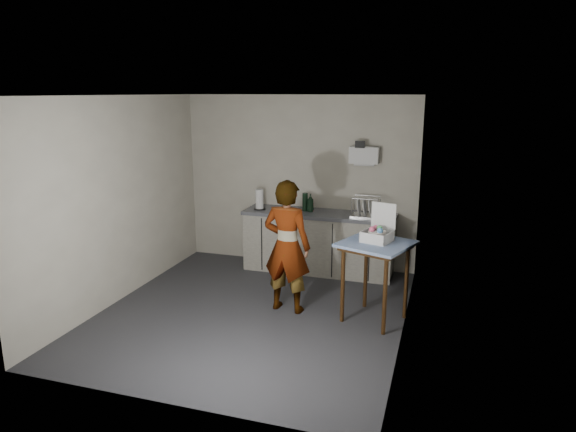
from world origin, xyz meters
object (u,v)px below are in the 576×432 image
(dish_rack, at_px, (365,212))
(dark_bottle, at_px, (305,202))
(soda_can, at_px, (312,207))
(standing_man, at_px, (287,246))
(paper_towel, at_px, (260,200))
(side_table, at_px, (376,253))
(kitchen_counter, at_px, (319,244))
(bakery_box, at_px, (378,233))
(soap_bottle, at_px, (310,203))

(dish_rack, bearing_deg, dark_bottle, 175.80)
(soda_can, relative_size, dish_rack, 0.29)
(standing_man, relative_size, paper_towel, 5.32)
(dish_rack, bearing_deg, side_table, -75.94)
(paper_towel, bearing_deg, dish_rack, 1.43)
(dish_rack, bearing_deg, standing_man, -116.08)
(kitchen_counter, bearing_deg, bakery_box, -53.22)
(kitchen_counter, xyz_separation_m, dark_bottle, (-0.23, 0.03, 0.62))
(kitchen_counter, relative_size, paper_towel, 7.28)
(side_table, distance_m, dish_rack, 1.47)
(paper_towel, relative_size, dish_rack, 0.76)
(kitchen_counter, xyz_separation_m, soap_bottle, (-0.14, 0.01, 0.62))
(bakery_box, bearing_deg, side_table, -75.58)
(side_table, height_order, soda_can, soda_can)
(soda_can, distance_m, dark_bottle, 0.13)
(side_table, xyz_separation_m, paper_towel, (-1.95, 1.38, 0.22))
(dish_rack, bearing_deg, paper_towel, -178.57)
(soap_bottle, relative_size, paper_towel, 0.87)
(kitchen_counter, relative_size, soap_bottle, 8.40)
(soap_bottle, relative_size, dish_rack, 0.66)
(dark_bottle, xyz_separation_m, bakery_box, (1.27, -1.43, 0.01))
(soda_can, bearing_deg, side_table, -52.06)
(kitchen_counter, distance_m, bakery_box, 1.85)
(kitchen_counter, distance_m, soap_bottle, 0.63)
(side_table, bearing_deg, dish_rack, 124.29)
(soap_bottle, bearing_deg, dark_bottle, 166.17)
(dark_bottle, relative_size, bakery_box, 0.63)
(dark_bottle, bearing_deg, standing_man, -82.59)
(dish_rack, bearing_deg, soda_can, 174.69)
(standing_man, bearing_deg, bakery_box, -169.14)
(paper_towel, height_order, bakery_box, bakery_box)
(dark_bottle, bearing_deg, soda_can, 5.08)
(kitchen_counter, bearing_deg, soda_can, 162.49)
(paper_towel, xyz_separation_m, dish_rack, (1.59, 0.04, -0.08))
(standing_man, bearing_deg, paper_towel, -52.28)
(standing_man, relative_size, dark_bottle, 6.04)
(bakery_box, bearing_deg, dish_rack, 122.02)
(side_table, xyz_separation_m, dark_bottle, (-1.27, 1.49, 0.21))
(standing_man, distance_m, paper_towel, 1.68)
(paper_towel, xyz_separation_m, bakery_box, (1.95, -1.32, -0.00))
(dark_bottle, height_order, dish_rack, dish_rack)
(side_table, xyz_separation_m, bakery_box, (0.00, 0.06, 0.22))
(bakery_box, bearing_deg, soap_bottle, 147.27)
(soap_bottle, bearing_deg, side_table, -51.24)
(soda_can, height_order, dish_rack, dish_rack)
(side_table, height_order, bakery_box, bakery_box)
(standing_man, relative_size, bakery_box, 3.82)
(dish_rack, relative_size, bakery_box, 0.95)
(soda_can, bearing_deg, dish_rack, -5.31)
(standing_man, height_order, paper_towel, standing_man)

